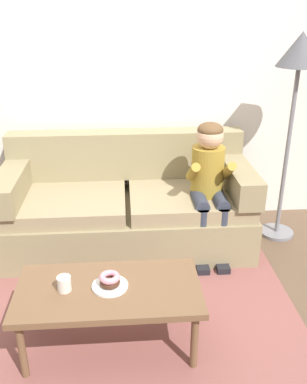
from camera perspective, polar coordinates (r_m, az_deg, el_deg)
ground at (r=3.08m, az=-3.16°, el=-14.72°), size 10.00×10.00×0.00m
wall_back at (r=3.84m, az=-4.19°, el=16.13°), size 8.00×0.10×2.80m
area_rug at (r=2.89m, az=-3.04°, el=-17.74°), size 2.27×1.83×0.01m
couch at (r=3.62m, az=-3.50°, el=-2.06°), size 2.04×0.90×0.92m
coffee_table at (r=2.54m, az=-6.04°, el=-13.51°), size 1.07×0.55×0.43m
person_child at (r=3.36m, az=7.51°, el=1.89°), size 0.34×0.58×1.10m
plate at (r=2.52m, az=-5.87°, el=-12.46°), size 0.21×0.21×0.01m
donut at (r=2.50m, az=-5.90°, el=-12.00°), size 0.14×0.14×0.04m
donut_second at (r=2.48m, az=-5.93°, el=-11.33°), size 0.15×0.15×0.04m
mug at (r=2.51m, az=-11.94°, el=-11.98°), size 0.08×0.08×0.09m
toy_controller at (r=3.09m, az=-11.14°, el=-14.45°), size 0.23×0.09×0.05m
floor_lamp at (r=3.59m, az=18.92°, el=15.29°), size 0.36×0.36×1.74m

